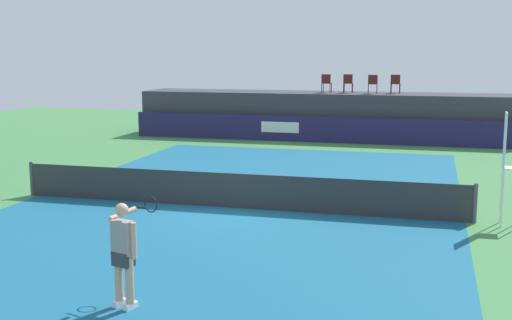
{
  "coord_description": "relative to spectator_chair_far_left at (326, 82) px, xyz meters",
  "views": [
    {
      "loc": [
        5.08,
        -16.74,
        4.21
      ],
      "look_at": [
        0.09,
        2.0,
        1.0
      ],
      "focal_mm": 46.53,
      "sensor_mm": 36.0,
      "label": 1
    }
  ],
  "objects": [
    {
      "name": "spectator_chair_right",
      "position": [
        3.24,
        0.34,
        0.0
      ],
      "size": [
        0.44,
        0.44,
        0.89
      ],
      "color": "#561919",
      "rests_on": "spectator_platform"
    },
    {
      "name": "spectator_chair_far_left",
      "position": [
        0.0,
        0.0,
        0.0
      ],
      "size": [
        0.45,
        0.45,
        0.89
      ],
      "color": "#561919",
      "rests_on": "spectator_platform"
    },
    {
      "name": "sponsor_wall",
      "position": [
        -0.11,
        -1.59,
        -2.09
      ],
      "size": [
        18.0,
        0.22,
        1.2
      ],
      "color": "#231E4C",
      "rests_on": "ground"
    },
    {
      "name": "umpire_chair",
      "position": [
        6.79,
        -15.09,
        -1.11
      ],
      "size": [
        0.44,
        0.44,
        2.76
      ],
      "color": "white",
      "rests_on": "ground"
    },
    {
      "name": "court_inner",
      "position": [
        -0.11,
        -15.09,
        -2.69
      ],
      "size": [
        12.0,
        22.0,
        0.0
      ],
      "primitive_type": "cube",
      "color": "#16597A",
      "rests_on": "ground"
    },
    {
      "name": "ground_plane",
      "position": [
        -0.11,
        -12.09,
        -2.69
      ],
      "size": [
        48.0,
        48.0,
        0.0
      ],
      "primitive_type": "plane",
      "color": "#3D7A42"
    },
    {
      "name": "spectator_platform",
      "position": [
        -0.11,
        0.21,
        -1.59
      ],
      "size": [
        18.0,
        2.8,
        2.2
      ],
      "primitive_type": "cube",
      "color": "#38383D",
      "rests_on": "ground"
    },
    {
      "name": "net_post_near",
      "position": [
        -6.31,
        -15.09,
        -2.19
      ],
      "size": [
        0.1,
        0.1,
        1.0
      ],
      "primitive_type": "cylinder",
      "color": "#4C4C51",
      "rests_on": "ground"
    },
    {
      "name": "spectator_chair_center",
      "position": [
        2.22,
        -0.13,
        0.0
      ],
      "size": [
        0.48,
        0.48,
        0.89
      ],
      "color": "#561919",
      "rests_on": "spectator_platform"
    },
    {
      "name": "net_post_far",
      "position": [
        6.09,
        -15.09,
        -2.19
      ],
      "size": [
        0.1,
        0.1,
        1.0
      ],
      "primitive_type": "cylinder",
      "color": "#4C4C51",
      "rests_on": "ground"
    },
    {
      "name": "tennis_player",
      "position": [
        0.19,
        -22.27,
        -1.73
      ],
      "size": [
        0.56,
        1.24,
        1.77
      ],
      "color": "white",
      "rests_on": "court_inner"
    },
    {
      "name": "spectator_chair_left",
      "position": [
        1.01,
        0.26,
        0.0
      ],
      "size": [
        0.46,
        0.46,
        0.89
      ],
      "color": "#561919",
      "rests_on": "spectator_platform"
    },
    {
      "name": "tennis_net",
      "position": [
        -0.11,
        -15.09,
        -2.22
      ],
      "size": [
        12.4,
        0.02,
        0.95
      ],
      "primitive_type": "cube",
      "color": "#2D2D2D",
      "rests_on": "ground"
    }
  ]
}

